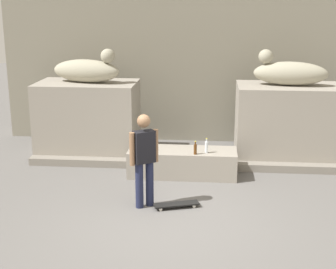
% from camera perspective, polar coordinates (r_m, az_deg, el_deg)
% --- Properties ---
extents(ground_plane, '(40.00, 40.00, 0.00)m').
position_cam_1_polar(ground_plane, '(8.20, 0.68, -10.14)').
color(ground_plane, '#605E5B').
extents(facade_wall, '(9.47, 0.60, 6.42)m').
position_cam_1_polar(facade_wall, '(12.58, 2.64, 13.89)').
color(facade_wall, gray).
rests_on(facade_wall, ground_plane).
extents(pedestal_left, '(2.27, 1.34, 1.72)m').
position_cam_1_polar(pedestal_left, '(11.55, -9.25, 1.80)').
color(pedestal_left, gray).
rests_on(pedestal_left, ground_plane).
extents(pedestal_right, '(2.27, 1.34, 1.72)m').
position_cam_1_polar(pedestal_right, '(11.33, 13.68, 1.28)').
color(pedestal_right, gray).
rests_on(pedestal_right, ground_plane).
extents(statue_reclining_left, '(1.68, 0.90, 0.78)m').
position_cam_1_polar(statue_reclining_left, '(11.33, -9.34, 7.41)').
color(statue_reclining_left, '#A49F87').
rests_on(statue_reclining_left, pedestal_left).
extents(statue_reclining_right, '(1.65, 0.73, 0.78)m').
position_cam_1_polar(statue_reclining_right, '(11.11, 13.86, 7.01)').
color(statue_reclining_right, '#A49F87').
rests_on(statue_reclining_right, pedestal_right).
extents(ledge_block, '(2.23, 0.76, 0.55)m').
position_cam_1_polar(ledge_block, '(10.19, 1.69, -3.28)').
color(ledge_block, gray).
rests_on(ledge_block, ground_plane).
extents(skater, '(0.47, 0.37, 1.67)m').
position_cam_1_polar(skater, '(8.48, -2.79, -2.58)').
color(skater, '#1E233F').
rests_on(skater, ground_plane).
extents(skateboard, '(0.82, 0.44, 0.08)m').
position_cam_1_polar(skateboard, '(8.71, 0.99, -8.11)').
color(skateboard, black).
rests_on(skateboard, ground_plane).
extents(bottle_clear, '(0.06, 0.06, 0.30)m').
position_cam_1_polar(bottle_clear, '(9.90, 4.49, -1.45)').
color(bottle_clear, silver).
rests_on(bottle_clear, ledge_block).
extents(bottle_brown, '(0.06, 0.06, 0.28)m').
position_cam_1_polar(bottle_brown, '(9.80, 3.19, -1.68)').
color(bottle_brown, '#593314').
rests_on(bottle_brown, ledge_block).
extents(bottle_blue, '(0.07, 0.07, 0.30)m').
position_cam_1_polar(bottle_blue, '(10.29, -3.06, -0.78)').
color(bottle_blue, '#194C99').
rests_on(bottle_blue, ledge_block).
extents(stair_step, '(6.82, 0.50, 0.16)m').
position_cam_1_polar(stair_step, '(10.76, 1.86, -3.33)').
color(stair_step, gray).
rests_on(stair_step, ground_plane).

